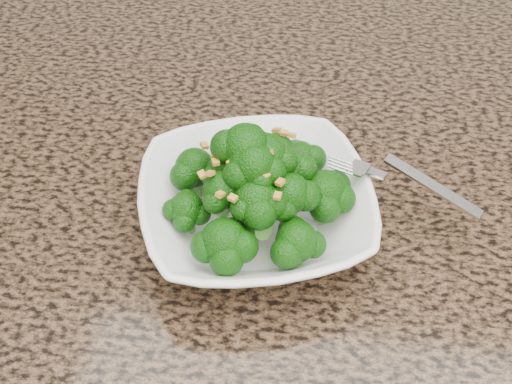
# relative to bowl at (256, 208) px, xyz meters

# --- Properties ---
(cabinet) EXTENTS (1.55, 0.95, 0.87)m
(cabinet) POSITION_rel_bowl_xyz_m (0.09, 0.11, -0.49)
(cabinet) COLOR #372116
(cabinet) RESTS_ON ground
(granite_counter) EXTENTS (1.64, 1.04, 0.03)m
(granite_counter) POSITION_rel_bowl_xyz_m (0.09, 0.11, -0.04)
(granite_counter) COLOR brown
(granite_counter) RESTS_ON cabinet
(bowl) EXTENTS (0.28, 0.28, 0.06)m
(bowl) POSITION_rel_bowl_xyz_m (0.00, 0.00, 0.00)
(bowl) COLOR white
(bowl) RESTS_ON granite_counter
(broccoli_pile) EXTENTS (0.20, 0.20, 0.08)m
(broccoli_pile) POSITION_rel_bowl_xyz_m (0.00, 0.00, 0.07)
(broccoli_pile) COLOR #114F09
(broccoli_pile) RESTS_ON bowl
(garlic_topping) EXTENTS (0.12, 0.12, 0.01)m
(garlic_topping) POSITION_rel_bowl_xyz_m (0.00, 0.00, 0.11)
(garlic_topping) COLOR gold
(garlic_topping) RESTS_ON broccoli_pile
(fork) EXTENTS (0.17, 0.10, 0.01)m
(fork) POSITION_rel_bowl_xyz_m (0.12, 0.03, 0.03)
(fork) COLOR silver
(fork) RESTS_ON bowl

